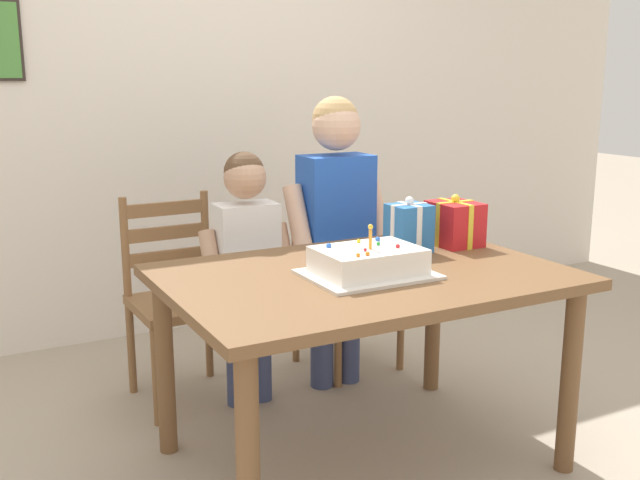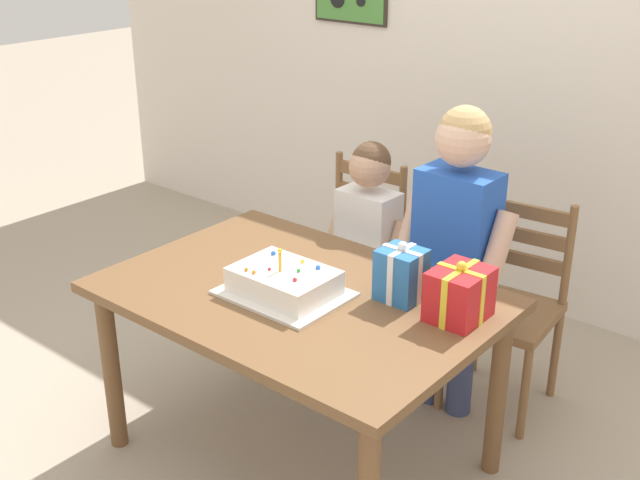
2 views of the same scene
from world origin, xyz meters
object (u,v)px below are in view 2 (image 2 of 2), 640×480
at_px(dining_table, 299,313).
at_px(child_older, 456,234).
at_px(birthday_cake, 284,283).
at_px(gift_box_red_large, 401,274).
at_px(chair_right, 508,305).
at_px(child_younger, 368,239).
at_px(gift_box_beside_cake, 459,294).
at_px(chair_left, 352,254).

relative_size(dining_table, child_older, 1.05).
relative_size(birthday_cake, gift_box_red_large, 1.94).
bearing_deg(dining_table, child_older, 68.85).
xyz_separation_m(dining_table, chair_right, (0.42, 0.89, -0.19)).
bearing_deg(child_older, dining_table, -111.15).
bearing_deg(chair_right, birthday_cake, -114.94).
bearing_deg(gift_box_red_large, child_younger, 135.91).
relative_size(dining_table, chair_right, 1.55).
bearing_deg(child_younger, dining_table, -75.09).
height_order(dining_table, gift_box_red_large, gift_box_red_large).
distance_m(gift_box_beside_cake, child_older, 0.57).
bearing_deg(child_younger, chair_right, 19.31).
distance_m(chair_right, child_younger, 0.67).
xyz_separation_m(birthday_cake, child_older, (0.28, 0.74, 0.03)).
xyz_separation_m(dining_table, child_younger, (-0.18, 0.68, 0.03)).
relative_size(gift_box_red_large, gift_box_beside_cake, 1.04).
bearing_deg(dining_table, chair_left, 115.65).
relative_size(dining_table, child_younger, 1.26).
relative_size(birthday_cake, chair_right, 0.48).
height_order(birthday_cake, chair_right, birthday_cake).
xyz_separation_m(child_older, child_younger, (-0.44, 0.00, -0.14)).
distance_m(dining_table, birthday_cake, 0.15).
xyz_separation_m(gift_box_beside_cake, child_older, (-0.30, 0.48, -0.01)).
bearing_deg(gift_box_red_large, child_older, 97.28).
bearing_deg(child_older, gift_box_red_large, -82.72).
bearing_deg(gift_box_beside_cake, gift_box_red_large, -178.50).
xyz_separation_m(chair_right, child_older, (-0.16, -0.21, 0.36)).
height_order(birthday_cake, gift_box_beside_cake, gift_box_beside_cake).
height_order(dining_table, child_younger, child_younger).
height_order(dining_table, chair_left, chair_left).
bearing_deg(birthday_cake, gift_box_beside_cake, 23.62).
bearing_deg(birthday_cake, chair_right, 65.06).
bearing_deg(dining_table, gift_box_red_large, 30.15).
relative_size(dining_table, birthday_cake, 3.25).
bearing_deg(gift_box_red_large, birthday_cake, -144.28).
height_order(birthday_cake, chair_left, birthday_cake).
bearing_deg(chair_right, child_older, -127.01).
xyz_separation_m(gift_box_red_large, child_older, (-0.06, 0.49, -0.02)).
relative_size(chair_right, child_older, 0.68).
distance_m(chair_left, child_younger, 0.39).
bearing_deg(chair_right, dining_table, -115.37).
relative_size(gift_box_red_large, child_younger, 0.20).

